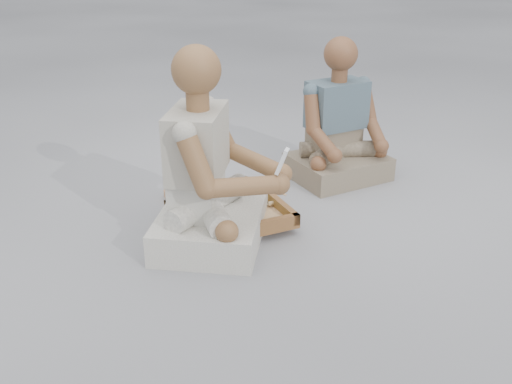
{
  "coord_description": "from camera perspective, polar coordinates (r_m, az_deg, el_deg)",
  "views": [
    {
      "loc": [
        -0.22,
        -2.23,
        1.34
      ],
      "look_at": [
        -0.05,
        0.08,
        0.3
      ],
      "focal_mm": 40.0,
      "sensor_mm": 36.0,
      "label": 1
    }
  ],
  "objects": [
    {
      "name": "tool_tray",
      "position": [
        2.86,
        -2.56,
        -2.39
      ],
      "size": [
        0.67,
        0.61,
        0.07
      ],
      "rotation": [
        0.0,
        0.0,
        0.36
      ],
      "color": "brown",
      "rests_on": "carved_panel"
    },
    {
      "name": "chisel_5",
      "position": [
        2.89,
        -0.17,
        -1.68
      ],
      "size": [
        0.22,
        0.06,
        0.02
      ],
      "rotation": [
        0.0,
        0.0,
        0.17
      ],
      "color": "silver",
      "rests_on": "tool_tray"
    },
    {
      "name": "chisel_0",
      "position": [
        2.75,
        -3.31,
        -3.38
      ],
      "size": [
        0.22,
        0.08,
        0.02
      ],
      "rotation": [
        0.0,
        0.0,
        -0.28
      ],
      "color": "silver",
      "rests_on": "tool_tray"
    },
    {
      "name": "wood_chip_10",
      "position": [
        2.72,
        -5.64,
        -5.44
      ],
      "size": [
        0.02,
        0.02,
        0.0
      ],
      "primitive_type": "cube",
      "rotation": [
        0.0,
        0.0,
        1.01
      ],
      "color": "#DABA81",
      "rests_on": "ground"
    },
    {
      "name": "chisel_2",
      "position": [
        2.84,
        -2.79,
        -2.37
      ],
      "size": [
        0.15,
        0.19,
        0.02
      ],
      "rotation": [
        0.0,
        0.0,
        -0.92
      ],
      "color": "silver",
      "rests_on": "tool_tray"
    },
    {
      "name": "wood_chip_5",
      "position": [
        2.85,
        -6.87,
        -4.07
      ],
      "size": [
        0.02,
        0.02,
        0.0
      ],
      "primitive_type": "cube",
      "rotation": [
        0.0,
        0.0,
        2.57
      ],
      "color": "#DABA81",
      "rests_on": "ground"
    },
    {
      "name": "mobile_phone",
      "position": [
        2.49,
        2.63,
        3.1
      ],
      "size": [
        0.07,
        0.06,
        0.12
      ],
      "rotation": [
        -0.35,
        0.0,
        -1.89
      ],
      "color": "white",
      "rests_on": "craftsman"
    },
    {
      "name": "wood_chip_9",
      "position": [
        3.24,
        2.89,
        -0.25
      ],
      "size": [
        0.02,
        0.02,
        0.0
      ],
      "primitive_type": "cube",
      "rotation": [
        0.0,
        0.0,
        2.38
      ],
      "color": "#DABA81",
      "rests_on": "ground"
    },
    {
      "name": "chisel_6",
      "position": [
        2.92,
        -3.64,
        -1.62
      ],
      "size": [
        0.17,
        0.17,
        0.02
      ],
      "rotation": [
        0.0,
        0.0,
        0.81
      ],
      "color": "silver",
      "rests_on": "tool_tray"
    },
    {
      "name": "wood_chip_8",
      "position": [
        3.09,
        -1.26,
        -1.52
      ],
      "size": [
        0.02,
        0.02,
        0.0
      ],
      "primitive_type": "cube",
      "rotation": [
        0.0,
        0.0,
        3.02
      ],
      "color": "#DABA81",
      "rests_on": "ground"
    },
    {
      "name": "wood_chip_4",
      "position": [
        3.11,
        -5.4,
        -1.44
      ],
      "size": [
        0.02,
        0.02,
        0.0
      ],
      "primitive_type": "cube",
      "rotation": [
        0.0,
        0.0,
        3.04
      ],
      "color": "#DABA81",
      "rests_on": "ground"
    },
    {
      "name": "carved_panel",
      "position": [
        3.15,
        -3.39,
        -0.68
      ],
      "size": [
        0.66,
        0.53,
        0.04
      ],
      "primitive_type": "cube",
      "rotation": [
        0.0,
        0.0,
        0.29
      ],
      "color": "#9B5E3C",
      "rests_on": "ground"
    },
    {
      "name": "wood_chip_7",
      "position": [
        2.68,
        -8.93,
        -6.17
      ],
      "size": [
        0.02,
        0.02,
        0.0
      ],
      "primitive_type": "cube",
      "rotation": [
        0.0,
        0.0,
        0.07
      ],
      "color": "#DABA81",
      "rests_on": "ground"
    },
    {
      "name": "companion",
      "position": [
        3.43,
        8.25,
        5.85
      ],
      "size": [
        0.66,
        0.61,
        0.84
      ],
      "rotation": [
        0.0,
        0.0,
        3.57
      ],
      "color": "gray",
      "rests_on": "ground"
    },
    {
      "name": "wood_chip_3",
      "position": [
        3.04,
        -8.93,
        -2.25
      ],
      "size": [
        0.02,
        0.02,
        0.0
      ],
      "primitive_type": "cube",
      "rotation": [
        0.0,
        0.0,
        2.82
      ],
      "color": "#DABA81",
      "rests_on": "ground"
    },
    {
      "name": "craftsman",
      "position": [
        2.64,
        -4.75,
        1.25
      ],
      "size": [
        0.68,
        0.68,
        0.93
      ],
      "rotation": [
        0.0,
        0.0,
        -1.78
      ],
      "color": "silver",
      "rests_on": "ground"
    },
    {
      "name": "wood_chip_1",
      "position": [
        3.12,
        -8.34,
        -1.54
      ],
      "size": [
        0.02,
        0.02,
        0.0
      ],
      "primitive_type": "cube",
      "rotation": [
        0.0,
        0.0,
        0.93
      ],
      "color": "#DABA81",
      "rests_on": "ground"
    },
    {
      "name": "wood_chip_0",
      "position": [
        2.9,
        -5.0,
        -3.5
      ],
      "size": [
        0.02,
        0.02,
        0.0
      ],
      "primitive_type": "cube",
      "rotation": [
        0.0,
        0.0,
        2.17
      ],
      "color": "#DABA81",
      "rests_on": "ground"
    },
    {
      "name": "chisel_9",
      "position": [
        2.95,
        1.47,
        -1.15
      ],
      "size": [
        0.21,
        0.08,
        0.02
      ],
      "rotation": [
        0.0,
        0.0,
        0.31
      ],
      "color": "silver",
      "rests_on": "tool_tray"
    },
    {
      "name": "chisel_4",
      "position": [
        2.74,
        -0.44,
        -3.64
      ],
      "size": [
        0.06,
        0.22,
        0.02
      ],
      "rotation": [
        0.0,
        0.0,
        -1.36
      ],
      "color": "silver",
      "rests_on": "tool_tray"
    },
    {
      "name": "wood_chip_2",
      "position": [
        3.18,
        -0.6,
        -0.71
      ],
      "size": [
        0.02,
        0.02,
        0.0
      ],
      "primitive_type": "cube",
      "rotation": [
        0.0,
        0.0,
        2.16
      ],
      "color": "#DABA81",
      "rests_on": "ground"
    },
    {
      "name": "ground",
      "position": [
        2.61,
        1.29,
        -6.73
      ],
      "size": [
        60.0,
        60.0,
        0.0
      ],
      "primitive_type": "plane",
      "color": "#A2A3A8",
      "rests_on": "ground"
    },
    {
      "name": "wood_chip_12",
      "position": [
        3.14,
        -9.02,
        -1.42
      ],
      "size": [
        0.02,
        0.02,
        0.0
      ],
      "primitive_type": "cube",
      "rotation": [
        0.0,
        0.0,
        2.62
      ],
      "color": "#DABA81",
      "rests_on": "ground"
    },
    {
      "name": "chisel_8",
      "position": [
        2.79,
        1.56,
        -2.79
      ],
      "size": [
        0.22,
        0.02,
        0.02
      ],
      "rotation": [
        0.0,
        0.0,
        -0.02
      ],
      "color": "silver",
      "rests_on": "tool_tray"
    },
    {
      "name": "chisel_1",
      "position": [
        2.93,
        -0.0,
        -1.59
      ],
      "size": [
        0.07,
        0.22,
        0.02
      ],
      "rotation": [
        0.0,
        0.0,
        1.33
      ],
      "color": "silver",
      "rests_on": "tool_tray"
    },
    {
      "name": "chisel_7",
      "position": [
        2.77,
        -0.7,
        -2.96
      ],
      "size": [
        0.22,
        0.06,
        0.02
      ],
      "rotation": [
        0.0,
        0.0,
        -0.2
      ],
      "color": "silver",
      "rests_on": "tool_tray"
    },
    {
      "name": "chisel_3",
      "position": [
        2.79,
        -0.0,
        -2.88
      ],
      "size": [
        0.22,
        0.02,
        0.02
      ],
      "rotation": [
        0.0,
        0.0,
        0.01
      ],
      "color": "silver",
      "rests_on": "tool_tray"
    },
    {
      "name": "wood_chip_6",
      "position": [
        2.83,
        0.2,
        -4.13
      ],
      "size": [
        0.02,
        0.02,
        0.0
      ],
      "primitive_type": "cube",
      "rotation": [
        0.0,
        0.0,
        0.59
      ],
      "color": "#DABA81",
      "rests_on": "ground"
    },
    {
      "name": "wood_chip_11",
      "position": [
        3.21,
        -8.56,
        -0.8
      ],
      "size": [
        0.02,
        0.02,
        0.0
      ],
      "primitive_type": "cube",
      "rotation": [
        0.0,
        0.0,
        2.27
      ],
      "color": "#DABA81",
      "rests_on": "ground"
    }
  ]
}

